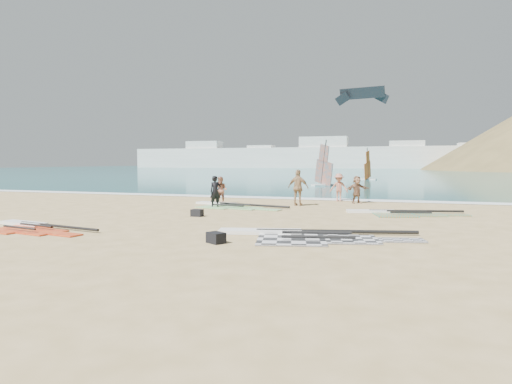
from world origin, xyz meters
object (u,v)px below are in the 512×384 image
(beachgoer_mid, at_px, (339,187))
(beachgoer_back, at_px, (298,188))
(rig_orange, at_px, (396,213))
(rig_red, at_px, (30,227))
(gear_bag_far, at_px, (216,238))
(beachgoer_right, at_px, (357,189))
(rig_grey, at_px, (300,235))
(person_wetsuit, at_px, (215,192))
(rig_green, at_px, (229,206))
(gear_bag_near, at_px, (197,213))
(beachgoer_left, at_px, (221,190))

(beachgoer_mid, bearing_deg, beachgoer_back, -120.81)
(rig_orange, distance_m, rig_red, 15.03)
(gear_bag_far, bearing_deg, beachgoer_mid, 83.14)
(beachgoer_right, bearing_deg, rig_grey, -132.36)
(rig_grey, bearing_deg, rig_red, 174.42)
(person_wetsuit, bearing_deg, rig_grey, -94.82)
(rig_grey, xyz_separation_m, rig_orange, (2.92, 7.17, -0.00))
(rig_red, bearing_deg, rig_green, 76.41)
(gear_bag_far, relative_size, person_wetsuit, 0.32)
(gear_bag_far, height_order, beachgoer_right, beachgoer_right)
(gear_bag_far, bearing_deg, rig_orange, 60.64)
(rig_grey, bearing_deg, beachgoer_right, 72.86)
(beachgoer_back, bearing_deg, rig_orange, 161.46)
(rig_green, height_order, rig_orange, rig_green)
(rig_red, distance_m, beachgoer_back, 13.08)
(rig_orange, height_order, rig_red, rig_orange)
(gear_bag_near, xyz_separation_m, beachgoer_mid, (4.98, 9.17, 0.68))
(gear_bag_near, distance_m, beachgoer_left, 5.81)
(rig_orange, height_order, person_wetsuit, person_wetsuit)
(gear_bag_near, distance_m, gear_bag_far, 6.31)
(rig_grey, relative_size, beachgoer_mid, 3.92)
(rig_red, xyz_separation_m, gear_bag_far, (7.37, -0.48, 0.11))
(gear_bag_near, relative_size, beachgoer_mid, 0.29)
(gear_bag_near, bearing_deg, rig_red, -130.04)
(rig_grey, relative_size, beachgoer_right, 4.15)
(gear_bag_far, bearing_deg, gear_bag_near, 120.71)
(gear_bag_far, relative_size, beachgoer_mid, 0.31)
(rig_orange, height_order, gear_bag_near, gear_bag_near)
(rig_orange, distance_m, beachgoer_back, 5.63)
(rig_orange, xyz_separation_m, beachgoer_right, (-2.15, 4.69, 0.74))
(rig_grey, relative_size, beachgoer_back, 3.36)
(rig_grey, distance_m, gear_bag_near, 6.46)
(rig_green, bearing_deg, beachgoer_right, 44.54)
(gear_bag_far, bearing_deg, rig_green, 109.53)
(rig_grey, distance_m, rig_red, 9.58)
(rig_red, height_order, beachgoer_back, beachgoer_back)
(person_wetsuit, bearing_deg, beachgoer_back, -15.16)
(rig_red, bearing_deg, gear_bag_far, 5.72)
(rig_grey, distance_m, rig_green, 9.69)
(beachgoer_right, bearing_deg, person_wetsuit, 175.36)
(rig_orange, distance_m, person_wetsuit, 8.99)
(rig_green, xyz_separation_m, beachgoer_back, (3.43, 1.54, 0.93))
(beachgoer_left, height_order, beachgoer_mid, beachgoer_mid)
(rig_grey, distance_m, beachgoer_back, 9.75)
(rig_orange, xyz_separation_m, beachgoer_left, (-9.48, 2.11, 0.72))
(rig_green, bearing_deg, beachgoer_back, 36.83)
(beachgoer_left, bearing_deg, beachgoer_back, 5.20)
(person_wetsuit, height_order, beachgoer_left, person_wetsuit)
(gear_bag_far, distance_m, person_wetsuit, 9.89)
(person_wetsuit, xyz_separation_m, beachgoer_mid, (5.67, 5.54, 0.01))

